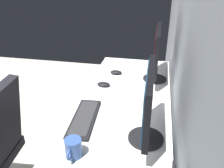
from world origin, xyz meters
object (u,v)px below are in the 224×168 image
object	(u,v)px
monitor_secondary	(148,103)
mouse_main	(116,72)
keyboard_main	(84,118)
coffee_mug	(73,148)
monitor_primary	(157,51)
mouse_spare	(104,84)

from	to	relation	value
monitor_secondary	mouse_main	size ratio (longest dim) A/B	4.70
keyboard_main	coffee_mug	size ratio (longest dim) A/B	3.41
monitor_primary	monitor_secondary	distance (m)	0.80
monitor_primary	monitor_secondary	bearing A→B (deg)	-1.50
monitor_secondary	monitor_primary	bearing A→B (deg)	178.50
mouse_main	monitor_primary	bearing A→B (deg)	82.65
mouse_spare	coffee_mug	bearing A→B (deg)	2.10
mouse_spare	keyboard_main	bearing A→B (deg)	-1.80
monitor_secondary	mouse_main	xyz separation A→B (m)	(-0.84, -0.32, -0.22)
keyboard_main	mouse_spare	world-z (taller)	mouse_spare
monitor_secondary	coffee_mug	size ratio (longest dim) A/B	3.88
monitor_primary	mouse_spare	size ratio (longest dim) A/B	5.09
monitor_primary	coffee_mug	bearing A→B (deg)	-20.27
coffee_mug	mouse_main	bearing A→B (deg)	178.57
monitor_secondary	mouse_main	distance (m)	0.93
mouse_spare	mouse_main	bearing A→B (deg)	167.90
mouse_spare	coffee_mug	distance (m)	0.79
monitor_secondary	mouse_main	bearing A→B (deg)	-159.06
monitor_primary	monitor_secondary	xyz separation A→B (m)	(0.80, -0.02, -0.01)
monitor_primary	mouse_main	size ratio (longest dim) A/B	5.09
keyboard_main	mouse_main	world-z (taller)	mouse_main
monitor_primary	mouse_main	distance (m)	0.42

